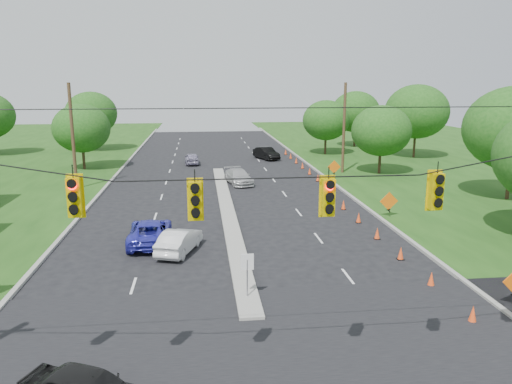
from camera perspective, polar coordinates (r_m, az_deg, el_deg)
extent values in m
plane|color=black|center=(16.43, 1.16, -20.94)|extent=(160.00, 160.00, 0.00)
cube|color=black|center=(16.43, 1.16, -20.94)|extent=(160.00, 14.00, 0.02)
cube|color=gray|center=(45.27, -16.84, 0.41)|extent=(0.25, 110.00, 0.16)
cube|color=gray|center=(46.09, 8.68, 1.01)|extent=(0.25, 110.00, 0.16)
cube|color=gray|center=(35.80, -3.30, -2.18)|extent=(1.00, 34.00, 0.18)
cylinder|color=gray|center=(21.29, -1.00, -10.01)|extent=(0.06, 0.06, 1.80)
cube|color=white|center=(21.00, -1.01, -8.00)|extent=(0.55, 0.04, 0.70)
cylinder|color=black|center=(12.88, 1.89, 3.34)|extent=(24.00, 0.04, 0.04)
cube|color=#EDCB00|center=(13.27, -20.02, -0.55)|extent=(0.34, 0.24, 1.00)
cube|color=#EDCB00|center=(12.94, -6.94, -1.00)|extent=(0.34, 0.24, 1.00)
cube|color=#EDCB00|center=(13.36, 8.23, -0.60)|extent=(0.34, 0.24, 1.00)
cube|color=#EDCB00|center=(14.40, 19.88, 0.07)|extent=(0.34, 0.24, 1.00)
cylinder|color=#422D1C|center=(45.10, -20.21, 5.93)|extent=(0.28, 0.28, 9.00)
cylinder|color=#422D1C|center=(50.87, 10.02, 7.16)|extent=(0.28, 0.28, 9.00)
cone|color=#FF4E1A|center=(21.35, 23.53, -12.66)|extent=(0.32, 0.32, 0.70)
cone|color=#FF4E1A|center=(24.17, 19.40, -9.35)|extent=(0.32, 0.32, 0.70)
cone|color=#FF4E1A|center=(27.15, 16.21, -6.72)|extent=(0.32, 0.32, 0.70)
cone|color=#FF4E1A|center=(30.24, 13.69, -4.60)|extent=(0.32, 0.32, 0.70)
cone|color=#FF4E1A|center=(33.41, 11.65, -2.87)|extent=(0.32, 0.32, 0.70)
cone|color=#FF4E1A|center=(36.64, 9.97, -1.44)|extent=(0.32, 0.32, 0.70)
cone|color=#FF4E1A|center=(39.92, 8.57, -0.25)|extent=(0.32, 0.32, 0.70)
cone|color=#FF4E1A|center=(43.38, 8.15, 0.78)|extent=(0.32, 0.32, 0.70)
cone|color=#FF4E1A|center=(46.70, 7.08, 1.65)|extent=(0.32, 0.32, 0.70)
cone|color=#FF4E1A|center=(50.06, 6.15, 2.40)|extent=(0.32, 0.32, 0.70)
cone|color=#FF4E1A|center=(53.43, 5.34, 3.05)|extent=(0.32, 0.32, 0.70)
cone|color=#FF4E1A|center=(56.81, 4.62, 3.63)|extent=(0.32, 0.32, 0.70)
cone|color=#FF4E1A|center=(60.21, 3.98, 4.14)|extent=(0.32, 0.32, 0.70)
cone|color=#FF4E1A|center=(63.62, 3.41, 4.60)|extent=(0.32, 0.32, 0.70)
cube|color=black|center=(35.07, 14.89, -1.97)|extent=(0.06, 0.58, 0.26)
cube|color=black|center=(35.07, 14.89, -1.97)|extent=(0.06, 0.58, 0.26)
cube|color=orange|center=(34.93, 14.95, -1.02)|extent=(1.27, 0.05, 1.27)
cube|color=black|center=(48.07, 8.90, 2.14)|extent=(0.06, 0.58, 0.26)
cube|color=black|center=(48.07, 8.90, 2.14)|extent=(0.06, 0.58, 0.26)
cube|color=orange|center=(47.96, 8.92, 2.85)|extent=(1.27, 0.05, 1.27)
cylinder|color=black|center=(55.49, -19.10, 3.72)|extent=(0.28, 0.28, 2.52)
ellipsoid|color=#194C14|center=(55.15, -19.32, 6.89)|extent=(5.88, 5.88, 5.04)
cylinder|color=black|center=(70.44, -18.12, 5.66)|extent=(0.28, 0.28, 2.88)
ellipsoid|color=#194C14|center=(70.15, -18.31, 8.52)|extent=(6.72, 6.72, 5.76)
cylinder|color=black|center=(43.48, 26.93, 1.28)|extent=(0.28, 0.28, 3.24)
cylinder|color=black|center=(51.42, 13.95, 3.40)|extent=(0.28, 0.28, 2.52)
ellipsoid|color=#194C14|center=(51.04, 14.13, 6.81)|extent=(5.88, 5.88, 5.04)
cylinder|color=black|center=(63.56, 17.65, 5.18)|extent=(0.28, 0.28, 3.24)
ellipsoid|color=#194C14|center=(63.22, 17.88, 8.74)|extent=(7.56, 7.56, 6.48)
cylinder|color=black|center=(72.38, 11.20, 6.21)|extent=(0.28, 0.28, 2.88)
ellipsoid|color=#194C14|center=(72.10, 11.32, 8.99)|extent=(6.72, 6.72, 5.76)
cylinder|color=black|center=(64.07, 7.93, 5.38)|extent=(0.28, 0.28, 2.52)
ellipsoid|color=#194C14|center=(63.77, 8.01, 8.12)|extent=(5.88, 5.88, 5.04)
imported|color=silver|center=(27.37, -8.76, -5.52)|extent=(2.57, 4.21, 1.31)
imported|color=#2D2EB2|center=(29.16, -12.01, -4.44)|extent=(2.46, 5.10, 1.40)
imported|color=#ABABAB|center=(45.14, -2.01, 1.76)|extent=(2.72, 4.82, 1.32)
imported|color=#8D86A3|center=(56.50, -7.33, 3.82)|extent=(1.67, 3.81, 1.28)
imported|color=black|center=(59.68, 1.18, 4.45)|extent=(2.93, 4.61, 1.43)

